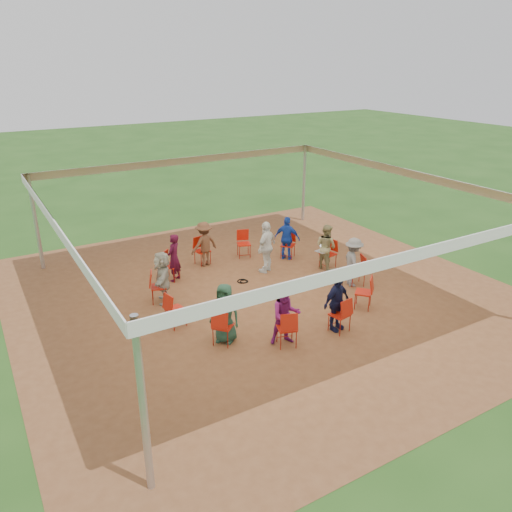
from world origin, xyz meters
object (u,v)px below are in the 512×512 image
chair_3 (202,251)px  chair_11 (356,271)px  chair_9 (340,315)px  person_seated_0 (326,247)px  chair_2 (244,244)px  chair_1 (288,245)px  person_seated_5 (225,313)px  person_seated_8 (353,262)px  person_seated_4 (163,277)px  chair_4 (171,266)px  chair_6 (176,310)px  laptop (323,249)px  cable_coil (243,281)px  chair_7 (223,326)px  chair_10 (363,292)px  person_seated_1 (287,238)px  person_seated_3 (174,258)px  chair_8 (287,328)px  person_seated_6 (286,315)px  chair_5 (159,287)px  person_seated_7 (337,303)px  person_seated_2 (204,244)px  chair_0 (328,254)px  standing_person (267,247)px

chair_3 → chair_11: same height
chair_3 → chair_9: size_ratio=1.00×
person_seated_0 → chair_2: bearing=27.8°
chair_1 → person_seated_5: 5.52m
person_seated_0 → person_seated_8: (-0.10, -1.39, 0.00)m
person_seated_4 → person_seated_8: bearing=90.0°
chair_4 → chair_6: (-0.93, -2.66, 0.00)m
person_seated_4 → laptop: bearing=104.5°
chair_9 → chair_11: same height
laptop → chair_3: bearing=42.0°
person_seated_4 → laptop: (5.04, -0.41, -0.05)m
chair_2 → chair_11: 3.98m
chair_4 → cable_coil: chair_4 is taller
chair_7 → person_seated_0: size_ratio=0.63×
person_seated_8 → chair_10: bearing=169.6°
chair_1 → person_seated_1: (-0.09, -0.08, 0.28)m
chair_1 → chair_3: 2.82m
person_seated_3 → chair_2: bearing=152.2°
chair_1 → person_seated_8: (0.41, -2.73, 0.28)m
chair_1 → chair_4: 3.98m
chair_6 → chair_8: 2.82m
chair_6 → chair_7: (0.63, -1.31, 0.00)m
chair_6 → person_seated_6: (1.88, -2.02, 0.28)m
laptop → chair_5: bearing=74.2°
chair_8 → person_seated_5: 1.46m
chair_8 → person_seated_6: person_seated_6 is taller
chair_1 → chair_4: (-3.97, 0.29, 0.00)m
chair_6 → chair_10: (4.61, -1.61, 0.00)m
person_seated_7 → chair_10: bearing=10.4°
chair_3 → cable_coil: (0.45, -1.85, -0.43)m
person_seated_3 → person_seated_6: 4.67m
person_seated_6 → person_seated_8: 3.81m
person_seated_0 → person_seated_2: 3.81m
chair_1 → chair_0: bearing=165.0°
chair_1 → chair_5: size_ratio=1.00×
chair_5 → cable_coil: 2.61m
person_seated_3 → laptop: 4.53m
chair_9 → person_seated_2: size_ratio=0.63×
person_seated_7 → person_seated_8: same height
cable_coil → person_seated_2: bearing=103.7°
chair_4 → chair_9: same height
chair_9 → person_seated_7: bearing=90.0°
chair_7 → person_seated_6: size_ratio=0.63×
person_seated_2 → cable_coil: bearing=93.0°
person_seated_4 → person_seated_7: 4.67m
person_seated_0 → laptop: (-0.16, -0.03, -0.05)m
chair_3 → standing_person: 2.15m
chair_9 → laptop: 3.80m
chair_5 → person_seated_8: person_seated_8 is taller
person_seated_6 → person_seated_7: (1.39, -0.10, 0.00)m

